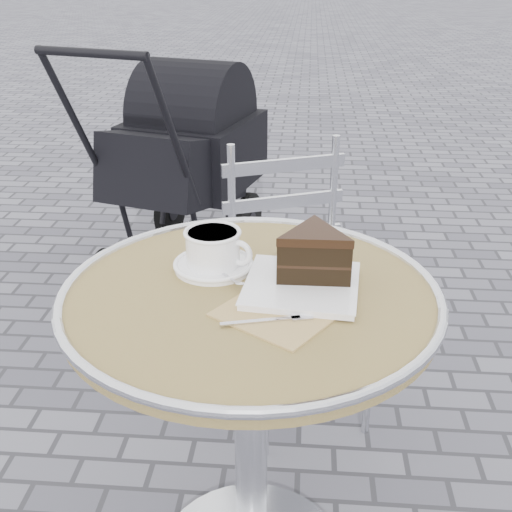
# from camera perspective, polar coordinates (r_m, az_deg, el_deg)

# --- Properties ---
(cafe_table) EXTENTS (0.72, 0.72, 0.74)m
(cafe_table) POSITION_cam_1_polar(r_m,az_deg,el_deg) (1.29, -0.47, -9.57)
(cafe_table) COLOR silver
(cafe_table) RESTS_ON ground
(cappuccino_set) EXTENTS (0.16, 0.17, 0.08)m
(cappuccino_set) POSITION_cam_1_polar(r_m,az_deg,el_deg) (1.27, -3.77, 0.35)
(cappuccino_set) COLOR white
(cappuccino_set) RESTS_ON cafe_table
(cake_plate_set) EXTENTS (0.30, 0.35, 0.11)m
(cake_plate_set) POSITION_cam_1_polar(r_m,az_deg,el_deg) (1.20, 4.88, -0.51)
(cake_plate_set) COLOR tan
(cake_plate_set) RESTS_ON cafe_table
(bistro_chair) EXTENTS (0.48, 0.48, 0.83)m
(bistro_chair) POSITION_cam_1_polar(r_m,az_deg,el_deg) (1.88, 3.12, 0.42)
(bistro_chair) COLOR silver
(bistro_chair) RESTS_ON ground
(baby_stroller) EXTENTS (0.70, 1.07, 1.03)m
(baby_stroller) POSITION_cam_1_polar(r_m,az_deg,el_deg) (2.84, -6.46, 7.99)
(baby_stroller) COLOR black
(baby_stroller) RESTS_ON ground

